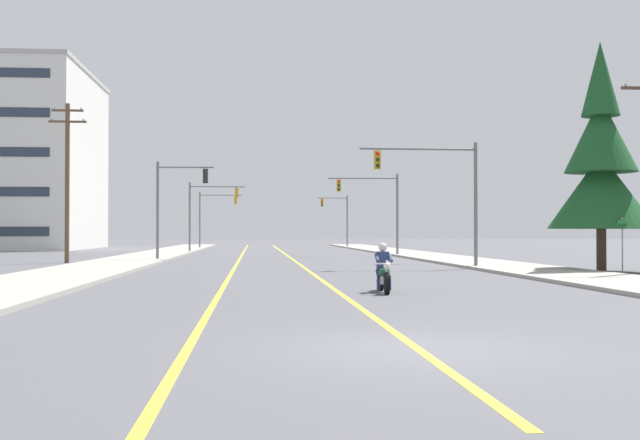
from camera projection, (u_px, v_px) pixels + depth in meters
ground_plane at (417, 348)px, 11.76m from camera, size 400.00×400.00×0.00m
lane_stripe_center at (289, 256)px, 56.59m from camera, size 0.16×100.00×0.01m
lane_stripe_left at (241, 257)px, 56.30m from camera, size 0.16×100.00×0.01m
sidewalk_kerb_right at (439, 257)px, 52.45m from camera, size 4.40×110.00×0.14m
sidewalk_kerb_left at (140, 258)px, 50.77m from camera, size 4.40×110.00×0.14m
motorcycle_with_rider at (384, 272)px, 22.76m from camera, size 0.70×2.19×1.46m
traffic_signal_near_right at (442, 184)px, 37.79m from camera, size 5.86×0.42×6.20m
traffic_signal_near_left at (173, 197)px, 48.19m from camera, size 3.59×0.41×6.20m
traffic_signal_mid_right at (377, 201)px, 58.07m from camera, size 5.30×0.39×6.20m
traffic_signal_mid_left at (206, 206)px, 68.50m from camera, size 4.96×0.49×6.20m
traffic_signal_far_right at (339, 214)px, 91.41m from camera, size 3.65×0.49×6.20m
traffic_signal_far_left at (212, 211)px, 84.27m from camera, size 4.66×0.37×6.20m
utility_pole_left_near at (67, 177)px, 44.68m from camera, size 2.16×0.26×9.25m
conifer_tree_right_verge_near at (601, 166)px, 34.85m from camera, size 4.74×4.74×10.44m
apartment_building_far_left_block at (2, 160)px, 82.64m from camera, size 18.76×21.42×19.10m
street_sign at (622, 239)px, 32.60m from camera, size 0.44×0.07×2.40m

